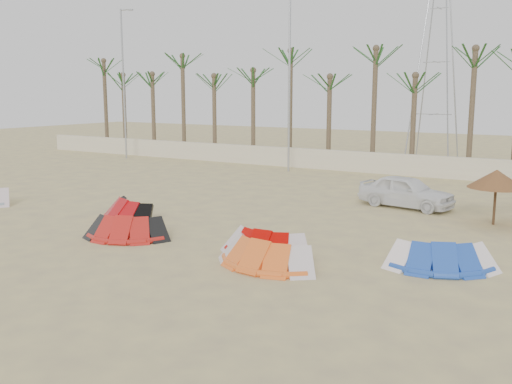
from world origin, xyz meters
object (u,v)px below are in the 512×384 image
Objects in this scene: kite_orange at (269,251)px; kite_blue at (444,254)px; kite_red_mid at (132,226)px; kite_red_left at (132,208)px; parasol_left at (496,179)px; car at (406,192)px; kite_red_right at (269,241)px.

kite_blue is at bearing 27.88° from kite_orange.
kite_red_mid is 10.32m from kite_blue.
kite_blue is at bearing -1.03° from kite_red_left.
kite_red_left is 14.15m from parasol_left.
parasol_left is at bearing -101.71° from car.
kite_red_right is 9.66m from parasol_left.
kite_red_mid and kite_orange have the same top height.
kite_red_mid is 5.66m from kite_orange.
parasol_left is at bearing 39.58° from kite_red_mid.
kite_red_left and kite_orange have the same top height.
kite_red_left is 3.14m from kite_red_mid.
kite_red_left is at bearing 132.97° from kite_red_mid.
kite_orange is at bearing -118.24° from parasol_left.
kite_red_right is 0.90× the size of kite_orange.
kite_red_right is 9.59m from car.
kite_red_mid is 12.13m from car.
kite_red_right and kite_blue have the same top height.
kite_red_left is at bearing 161.72° from kite_orange.
kite_orange is at bearing -18.28° from kite_red_left.
kite_red_left and kite_blue have the same top height.
parasol_left is (12.58, 6.33, 1.36)m from kite_red_left.
kite_blue is (4.45, 2.35, -0.00)m from kite_orange.
kite_orange is 0.80× the size of car.
kite_red_left is 1.56× the size of parasol_left.
kite_blue is (12.24, -0.22, 0.00)m from kite_red_left.
kite_red_right is at bearing 7.93° from kite_red_mid.
kite_orange is (0.58, -0.99, 0.00)m from kite_red_right.
parasol_left reaches higher than kite_red_left.
kite_red_right is at bearing -124.09° from parasol_left.
car is (-3.85, 1.54, -1.06)m from parasol_left.
kite_red_mid is at bearing -140.42° from parasol_left.
kite_red_mid is at bearing -172.07° from kite_red_right.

